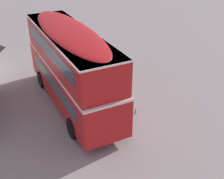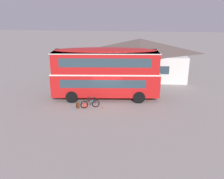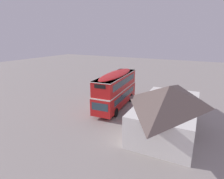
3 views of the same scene
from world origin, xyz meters
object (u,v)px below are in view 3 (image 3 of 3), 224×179
double_decker_bus (116,89)px  water_bottle_blue_sports (106,98)px  touring_bicycle (105,99)px  water_bottle_red_squeeze (99,103)px  backpack_on_ground (107,98)px

double_decker_bus → water_bottle_blue_sports: bearing=-128.3°
touring_bicycle → water_bottle_red_squeeze: (1.19, -0.18, -0.26)m
backpack_on_ground → water_bottle_red_squeeze: bearing=-1.4°
water_bottle_blue_sports → touring_bicycle: bearing=24.2°
double_decker_bus → water_bottle_blue_sports: (-2.41, -3.05, -2.52)m
double_decker_bus → water_bottle_red_squeeze: size_ratio=43.08×
water_bottle_red_squeeze → touring_bicycle: bearing=171.5°
double_decker_bus → water_bottle_blue_sports: double_decker_bus is taller
backpack_on_ground → water_bottle_blue_sports: (-0.29, -0.46, -0.15)m
water_bottle_red_squeeze → water_bottle_blue_sports: bearing=-170.8°
double_decker_bus → touring_bicycle: bearing=-114.4°
touring_bicycle → water_bottle_blue_sports: touring_bicycle is taller
double_decker_bus → backpack_on_ground: size_ratio=19.03×
double_decker_bus → backpack_on_ground: double_decker_bus is taller
double_decker_bus → water_bottle_red_squeeze: 3.67m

